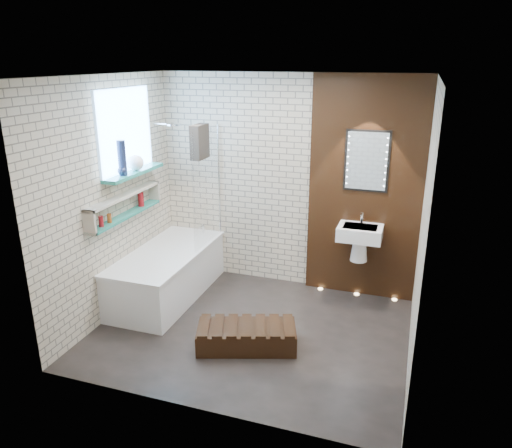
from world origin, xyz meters
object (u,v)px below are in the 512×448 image
(bathtub, at_px, (168,273))
(led_mirror, at_px, (367,161))
(washbasin, at_px, (360,238))
(walnut_step, at_px, (247,337))
(bath_screen, at_px, (207,187))

(bathtub, xyz_separation_m, led_mirror, (2.17, 0.78, 1.36))
(washbasin, height_order, led_mirror, led_mirror)
(bathtub, distance_m, walnut_step, 1.49)
(led_mirror, xyz_separation_m, walnut_step, (-0.90, -1.53, -1.54))
(bathtub, bearing_deg, bath_screen, 51.10)
(bath_screen, xyz_separation_m, washbasin, (1.82, 0.18, -0.49))
(washbasin, distance_m, led_mirror, 0.88)
(bath_screen, bearing_deg, walnut_step, -52.24)
(bath_screen, distance_m, led_mirror, 1.89)
(walnut_step, bearing_deg, led_mirror, 59.62)
(washbasin, relative_size, led_mirror, 0.83)
(bathtub, bearing_deg, washbasin, 16.01)
(bathtub, height_order, washbasin, washbasin)
(washbasin, bearing_deg, led_mirror, 90.00)
(bath_screen, height_order, washbasin, bath_screen)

